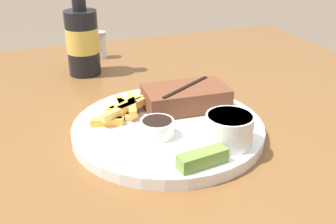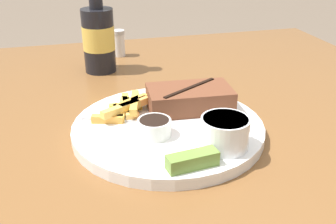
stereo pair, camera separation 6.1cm
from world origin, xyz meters
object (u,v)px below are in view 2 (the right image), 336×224
at_px(dinner_plate, 168,128).
at_px(coleslaw_cup, 225,131).
at_px(steak_portion, 190,98).
at_px(dipping_sauce_cup, 154,127).
at_px(fork_utensil, 119,119).
at_px(beer_bottle, 98,36).
at_px(salt_shaker, 119,43).
at_px(pickle_spear, 195,160).

distance_m(dinner_plate, coleslaw_cup, 0.11).
height_order(steak_portion, dipping_sauce_cup, steak_portion).
bearing_deg(dipping_sauce_cup, dinner_plate, 47.58).
xyz_separation_m(fork_utensil, beer_bottle, (0.00, 0.29, 0.06)).
xyz_separation_m(beer_bottle, salt_shaker, (0.06, 0.10, -0.05)).
relative_size(dinner_plate, salt_shaker, 4.63).
height_order(dipping_sauce_cup, beer_bottle, beer_bottle).
xyz_separation_m(coleslaw_cup, salt_shaker, (-0.08, 0.51, -0.01)).
height_order(beer_bottle, salt_shaker, beer_bottle).
bearing_deg(beer_bottle, pickle_spear, -80.22).
height_order(dinner_plate, dipping_sauce_cup, dipping_sauce_cup).
xyz_separation_m(dinner_plate, pickle_spear, (0.00, -0.13, 0.02)).
xyz_separation_m(coleslaw_cup, fork_utensil, (-0.13, 0.12, -0.02)).
relative_size(dinner_plate, dipping_sauce_cup, 6.01).
height_order(coleslaw_cup, pickle_spear, coleslaw_cup).
relative_size(dipping_sauce_cup, beer_bottle, 0.22).
distance_m(pickle_spear, salt_shaker, 0.54).
height_order(dipping_sauce_cup, pickle_spear, dipping_sauce_cup).
bearing_deg(steak_portion, dipping_sauce_cup, -135.70).
bearing_deg(dipping_sauce_cup, pickle_spear, -70.76).
bearing_deg(dinner_plate, salt_shaker, 92.33).
distance_m(coleslaw_cup, fork_utensil, 0.18).
bearing_deg(salt_shaker, dipping_sauce_cup, -91.52).
distance_m(dinner_plate, dipping_sauce_cup, 0.05).
bearing_deg(pickle_spear, salt_shaker, 92.18).
bearing_deg(pickle_spear, beer_bottle, 99.78).
height_order(dinner_plate, steak_portion, steak_portion).
height_order(steak_portion, salt_shaker, salt_shaker).
xyz_separation_m(steak_portion, dipping_sauce_cup, (-0.08, -0.08, -0.00)).
bearing_deg(steak_portion, coleslaw_cup, -86.16).
bearing_deg(salt_shaker, coleslaw_cup, -81.57).
bearing_deg(beer_bottle, fork_utensil, -90.02).
height_order(dipping_sauce_cup, salt_shaker, salt_shaker).
bearing_deg(pickle_spear, fork_utensil, 116.45).
distance_m(steak_portion, pickle_spear, 0.18).
height_order(dinner_plate, salt_shaker, salt_shaker).
bearing_deg(coleslaw_cup, dipping_sauce_cup, 146.71).
bearing_deg(dinner_plate, pickle_spear, -88.33).
relative_size(coleslaw_cup, dipping_sauce_cup, 1.36).
height_order(fork_utensil, salt_shaker, salt_shaker).
height_order(dinner_plate, fork_utensil, fork_utensil).
bearing_deg(coleslaw_cup, salt_shaker, 98.43).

